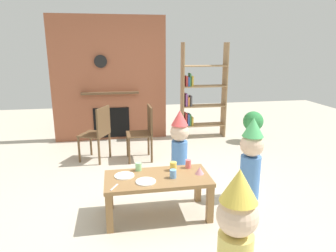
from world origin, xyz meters
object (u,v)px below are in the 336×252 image
Objects in this scene: bookshelf at (199,96)px; dining_chair_middle at (144,130)px; coffee_table at (158,183)px; paper_cup_near_right at (173,174)px; paper_plate_rear at (124,176)px; child_in_pink at (251,157)px; dining_chair_left at (99,131)px; paper_cup_near_left at (188,164)px; child_with_cone_hat at (236,235)px; paper_plate_front at (146,181)px; birthday_cake_slice at (200,170)px; paper_cup_far_left at (138,167)px; child_by_the_chairs at (180,141)px; paper_cup_center at (173,166)px; potted_plant_tall at (253,124)px.

dining_chair_middle is at bearing -137.90° from bookshelf.
coffee_table is 0.21m from paper_cup_near_right.
paper_plate_rear is 0.21× the size of child_in_pink.
coffee_table is at bearing 137.80° from dining_chair_left.
coffee_table is at bearing -12.79° from paper_plate_rear.
child_with_cone_hat is at bearing -90.67° from paper_cup_near_left.
paper_plate_front is 0.62m from birthday_cake_slice.
child_in_pink is (0.78, 0.01, 0.03)m from paper_cup_near_left.
child_by_the_chairs reaches higher than paper_cup_far_left.
child_in_pink is (-0.10, -2.68, -0.32)m from bookshelf.
bookshelf reaches higher than dining_chair_left.
paper_cup_near_left is at bearing 29.36° from paper_plate_front.
paper_cup_near_right is at bearing -110.68° from bookshelf.
child_by_the_chairs is at bearing -113.55° from bookshelf.
paper_plate_rear is at bearing 165.63° from paper_cup_near_right.
paper_cup_near_left reaches higher than birthday_cake_slice.
bookshelf is 2.70m from child_in_pink.
paper_cup_center is 1.63m from dining_chair_middle.
paper_cup_far_left is 0.42× the size of paper_plate_rear.
coffee_table is at bearing 179.80° from birthday_cake_slice.
bookshelf is 3.13× the size of potted_plant_tall.
paper_cup_far_left is at bearing 4.37° from child_with_cone_hat.
paper_plate_rear is 0.22× the size of child_by_the_chairs.
child_by_the_chairs is (-0.80, -1.84, -0.35)m from bookshelf.
child_by_the_chairs is at bearing -143.00° from potted_plant_tall.
paper_cup_center is at bearing -167.34° from paper_cup_near_left.
paper_plate_front is 1.29m from child_with_cone_hat.
potted_plant_tall is at bearing 151.16° from child_by_the_chairs.
dining_chair_middle is (-0.43, 0.73, 0.00)m from child_by_the_chairs.
paper_cup_near_left is at bearing 18.84° from child_by_the_chairs.
dining_chair_middle reaches higher than coffee_table.
dining_chair_middle is at bearing 102.47° from paper_cup_near_left.
paper_plate_front is at bearing -115.24° from bookshelf.
bookshelf is 2.04m from child_by_the_chairs.
dining_chair_middle reaches higher than birthday_cake_slice.
paper_cup_far_left is at bearing -138.24° from potted_plant_tall.
dining_chair_left is at bearing -6.58° from dining_chair_middle.
birthday_cake_slice is at bearing 102.32° from dining_chair_middle.
child_with_cone_hat is 1.03× the size of child_in_pink.
child_in_pink is at bearing 64.20° from child_by_the_chairs.
child_with_cone_hat is 1.70m from child_in_pink.
child_with_cone_hat is at bearing -62.09° from paper_plate_rear.
potted_plant_tall is (0.95, -0.52, -0.51)m from bookshelf.
birthday_cake_slice is at bearing -126.46° from potted_plant_tall.
coffee_table is 1.27× the size of dining_chair_middle.
paper_cup_near_left is 0.09× the size of child_with_cone_hat.
paper_plate_rear is (-0.21, 0.19, 0.00)m from paper_plate_front.
paper_cup_near_left is (0.39, 0.19, 0.12)m from coffee_table.
bookshelf is at bearing 151.24° from potted_plant_tall.
paper_cup_center reaches higher than paper_cup_near_right.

